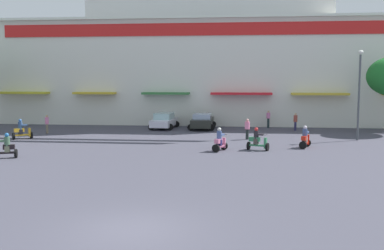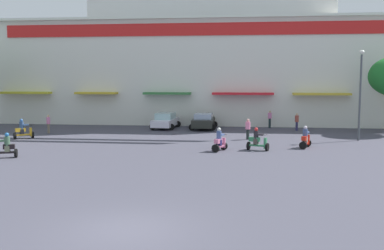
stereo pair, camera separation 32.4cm
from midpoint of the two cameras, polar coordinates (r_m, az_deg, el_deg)
ground_plane at (r=27.10m, az=-1.40°, el=-4.10°), size 128.00×128.00×0.00m
colonial_building at (r=49.73m, az=2.11°, el=10.79°), size 43.82×16.53×21.13m
parked_car_0 at (r=41.96m, az=-3.79°, el=0.55°), size 2.55×4.36×1.48m
parked_car_1 at (r=41.54m, az=1.09°, el=0.50°), size 2.46×4.39×1.44m
scooter_rider_0 at (r=37.35m, az=-21.00°, el=-0.69°), size 1.46×1.33×1.57m
scooter_rider_1 at (r=31.47m, az=13.87°, el=-1.68°), size 0.98×1.49×1.53m
scooter_rider_2 at (r=29.85m, az=8.01°, el=-1.98°), size 1.51×0.95×1.51m
scooter_rider_3 at (r=29.25m, az=3.23°, el=-2.09°), size 1.01×1.43×1.55m
scooter_rider_5 at (r=28.95m, az=-22.86°, el=-2.69°), size 1.41×0.93×1.51m
pedestrian_0 at (r=34.82m, az=6.76°, el=-0.35°), size 0.53×0.53×1.60m
pedestrian_1 at (r=40.25m, az=-18.14°, el=0.26°), size 0.39×0.39×1.58m
pedestrian_2 at (r=42.86m, az=9.44°, el=0.87°), size 0.44×0.44×1.66m
pedestrian_3 at (r=41.36m, az=12.76°, el=0.55°), size 0.41×0.41×1.58m
streetlamp_near at (r=36.11m, az=20.21°, el=4.40°), size 0.40×0.40×6.78m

